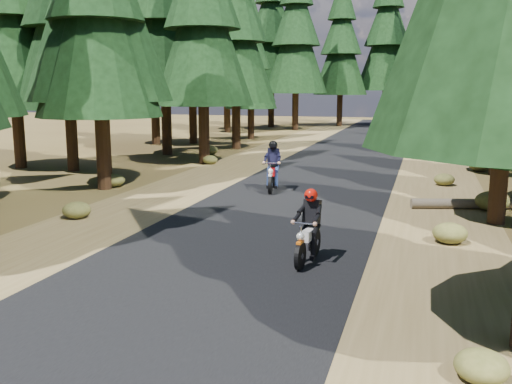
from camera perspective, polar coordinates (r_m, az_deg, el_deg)
ground at (r=13.36m, az=-1.85°, el=-5.77°), size 120.00×120.00×0.00m
road at (r=18.03m, az=3.18°, el=-1.48°), size 6.00×100.00×0.01m
shoulder_l at (r=19.59m, az=-10.02°, el=-0.67°), size 3.20×100.00×0.01m
shoulder_r at (r=17.57m, az=17.94°, el=-2.31°), size 3.20×100.00×0.01m
pine_forest at (r=33.72m, az=9.97°, el=17.40°), size 34.59×55.08×16.32m
log_near at (r=19.28m, az=23.51°, el=-1.10°), size 5.58×1.85×0.32m
understory_shrubs at (r=19.61m, az=8.38°, el=0.17°), size 15.10×29.46×0.62m
rider_lead at (r=12.31m, az=5.25°, el=-4.66°), size 0.68×1.82×1.58m
rider_follow at (r=20.67m, az=1.66°, el=1.76°), size 0.91×2.10×1.81m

